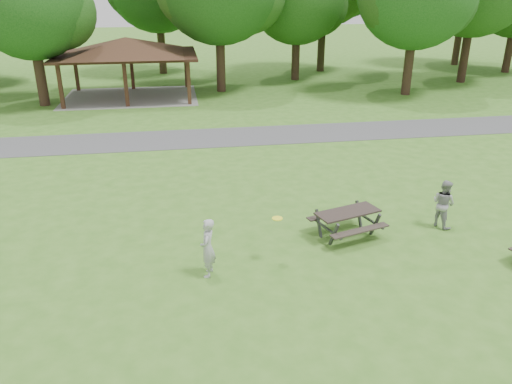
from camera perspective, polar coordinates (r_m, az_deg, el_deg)
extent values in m
plane|color=#3D7220|center=(11.53, -1.78, -14.04)|extent=(160.00, 160.00, 0.00)
cube|color=#47474A|center=(24.18, -6.17, 6.15)|extent=(120.00, 3.20, 0.02)
cube|color=#341E13|center=(31.65, -21.44, 11.12)|extent=(0.22, 0.22, 2.60)
cube|color=#382114|center=(36.88, -19.86, 12.81)|extent=(0.22, 0.22, 2.60)
cube|color=#341C13|center=(31.10, -14.65, 11.75)|extent=(0.22, 0.22, 2.60)
cube|color=#3E2216|center=(36.40, -13.99, 13.35)|extent=(0.22, 0.22, 2.60)
cube|color=#382114|center=(30.97, -7.69, 12.23)|extent=(0.22, 0.22, 2.60)
cube|color=#392214|center=(36.30, -8.01, 13.77)|extent=(0.22, 0.22, 2.60)
cube|color=black|center=(33.54, -14.53, 14.93)|extent=(8.60, 6.60, 0.16)
pyramid|color=#331F14|center=(33.47, -14.63, 15.91)|extent=(7.01, 7.01, 1.00)
cube|color=gray|center=(33.98, -14.09, 10.49)|extent=(8.40, 6.40, 0.03)
cylinder|color=#301E15|center=(33.02, -23.41, 12.06)|extent=(0.60, 0.60, 3.50)
sphere|color=#164513|center=(32.63, -24.62, 19.31)|extent=(6.60, 6.60, 6.60)
sphere|color=#194513|center=(32.62, -21.66, 18.57)|extent=(4.29, 4.29, 4.29)
sphere|color=#174413|center=(32.79, -26.89, 18.07)|extent=(3.96, 3.96, 3.96)
cylinder|color=#2F1E15|center=(34.64, -4.06, 14.69)|extent=(0.60, 0.60, 4.02)
cylinder|color=black|center=(39.09, 4.55, 15.17)|extent=(0.60, 0.60, 3.43)
sphere|color=#194012|center=(39.46, 6.99, 20.46)|extent=(4.55, 4.55, 4.55)
sphere|color=#1D4B15|center=(38.26, 2.63, 20.78)|extent=(4.20, 4.20, 4.20)
cylinder|color=black|center=(34.99, 17.03, 13.66)|extent=(0.60, 0.60, 3.78)
sphere|color=#163F12|center=(35.67, 20.14, 19.83)|extent=(4.81, 4.81, 4.81)
cylinder|color=black|center=(40.87, 22.77, 14.42)|extent=(0.60, 0.60, 4.20)
cylinder|color=black|center=(47.09, 26.95, 14.26)|extent=(0.60, 0.60, 3.57)
sphere|color=#184614|center=(45.89, 26.52, 19.03)|extent=(4.08, 4.08, 4.08)
cylinder|color=#322216|center=(42.44, -10.73, 15.94)|extent=(0.60, 0.60, 4.13)
cylinder|color=black|center=(43.15, 7.49, 16.53)|extent=(0.60, 0.60, 4.55)
cylinder|color=#2F1E15|center=(49.73, 22.08, 15.79)|extent=(0.60, 0.60, 4.27)
cube|color=black|center=(14.70, 10.45, -2.28)|extent=(2.01, 1.25, 0.05)
cube|color=#2E2721|center=(14.40, 11.80, -4.33)|extent=(1.88, 0.80, 0.04)
cube|color=#2B231F|center=(15.28, 9.01, -2.45)|extent=(1.88, 0.80, 0.04)
cube|color=#3C3C3E|center=(14.20, 8.88, -4.84)|extent=(0.17, 0.40, 0.82)
cube|color=#3C3C3F|center=(14.77, 7.18, -3.58)|extent=(0.17, 0.40, 0.82)
cube|color=#3B3B3D|center=(14.47, 8.02, -4.09)|extent=(0.50, 1.48, 0.05)
cube|color=#38383A|center=(15.00, 13.46, -3.64)|extent=(0.17, 0.40, 0.82)
cube|color=#3E3D40|center=(15.55, 11.67, -2.50)|extent=(0.17, 0.40, 0.82)
cube|color=#404043|center=(15.26, 12.56, -2.95)|extent=(0.50, 1.48, 0.05)
cylinder|color=#FBFA27|center=(12.97, 2.45, -3.03)|extent=(0.33, 0.33, 0.02)
imported|color=#ACACAF|center=(12.61, -5.54, -6.38)|extent=(0.50, 0.64, 1.56)
imported|color=#969698|center=(16.08, 20.64, -1.25)|extent=(0.81, 0.89, 1.50)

